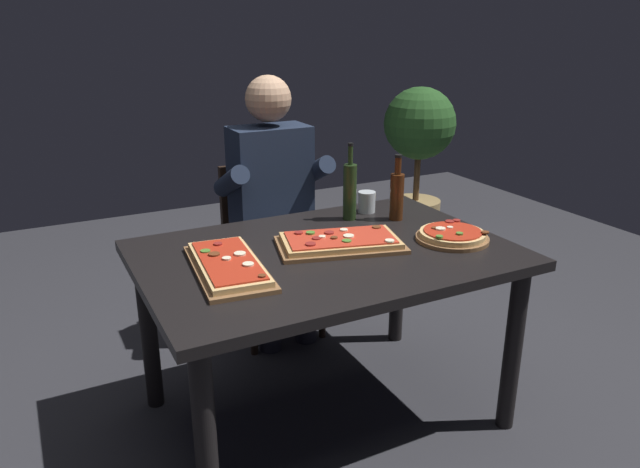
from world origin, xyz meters
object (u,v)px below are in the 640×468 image
object	(u,v)px
pizza_round_far	(452,236)
wine_bottle_dark	(397,194)
tumbler_near_camera	(367,203)
diner_chair	(267,240)
pizza_rectangular_left	(228,265)
potted_plant_corner	(418,148)
dining_table	(326,273)
seated_diner	(274,198)
pizza_rectangular_front	(340,242)
oil_bottle_amber	(350,190)

from	to	relation	value
pizza_round_far	wine_bottle_dark	size ratio (longest dim) A/B	1.00
tumbler_near_camera	diner_chair	xyz separation A→B (m)	(-0.29, 0.51, -0.30)
pizza_rectangular_left	pizza_round_far	bearing A→B (deg)	-7.33
pizza_round_far	pizza_rectangular_left	bearing A→B (deg)	172.67
wine_bottle_dark	potted_plant_corner	size ratio (longest dim) A/B	0.25
dining_table	seated_diner	bearing A→B (deg)	82.25
seated_diner	pizza_round_far	bearing A→B (deg)	-65.28
pizza_round_far	potted_plant_corner	world-z (taller)	potted_plant_corner
pizza_round_far	tumbler_near_camera	bearing A→B (deg)	102.54
pizza_rectangular_front	diner_chair	size ratio (longest dim) A/B	0.61
pizza_rectangular_left	seated_diner	size ratio (longest dim) A/B	0.39
pizza_round_far	diner_chair	size ratio (longest dim) A/B	0.33
pizza_rectangular_front	diner_chair	distance (m)	0.89
tumbler_near_camera	diner_chair	distance (m)	0.66
pizza_rectangular_left	diner_chair	distance (m)	1.04
pizza_rectangular_front	tumbler_near_camera	size ratio (longest dim) A/B	5.63
wine_bottle_dark	diner_chair	distance (m)	0.83
dining_table	oil_bottle_amber	size ratio (longest dim) A/B	4.14
oil_bottle_amber	tumbler_near_camera	xyz separation A→B (m)	(0.12, 0.06, -0.09)
dining_table	potted_plant_corner	world-z (taller)	potted_plant_corner
seated_diner	oil_bottle_amber	bearing A→B (deg)	-68.91
tumbler_near_camera	diner_chair	world-z (taller)	diner_chair
wine_bottle_dark	oil_bottle_amber	distance (m)	0.21
pizza_rectangular_left	wine_bottle_dark	size ratio (longest dim) A/B	1.81
tumbler_near_camera	seated_diner	bearing A→B (deg)	127.07
pizza_round_far	seated_diner	xyz separation A→B (m)	(-0.40, 0.87, -0.02)
oil_bottle_amber	diner_chair	xyz separation A→B (m)	(-0.17, 0.56, -0.38)
dining_table	pizza_rectangular_front	bearing A→B (deg)	5.66
pizza_round_far	wine_bottle_dark	bearing A→B (deg)	98.45
pizza_rectangular_front	tumbler_near_camera	distance (m)	0.47
pizza_rectangular_left	tumbler_near_camera	distance (m)	0.87
dining_table	seated_diner	distance (m)	0.75
diner_chair	potted_plant_corner	distance (m)	1.67
pizza_rectangular_left	seated_diner	distance (m)	0.90
pizza_rectangular_left	seated_diner	bearing A→B (deg)	56.62
potted_plant_corner	pizza_rectangular_front	bearing A→B (deg)	-133.89
pizza_round_far	wine_bottle_dark	xyz separation A→B (m)	(-0.05, 0.33, 0.09)
pizza_round_far	oil_bottle_amber	size ratio (longest dim) A/B	0.86
pizza_round_far	potted_plant_corner	distance (m)	2.03
wine_bottle_dark	tumbler_near_camera	xyz separation A→B (m)	(-0.06, 0.15, -0.07)
wine_bottle_dark	potted_plant_corner	bearing A→B (deg)	50.79
tumbler_near_camera	potted_plant_corner	bearing A→B (deg)	46.07
dining_table	pizza_rectangular_front	world-z (taller)	pizza_rectangular_front
pizza_rectangular_left	oil_bottle_amber	xyz separation A→B (m)	(0.67, 0.31, 0.11)
pizza_rectangular_front	tumbler_near_camera	bearing A→B (deg)	46.23
tumbler_near_camera	wine_bottle_dark	bearing A→B (deg)	-69.16
pizza_rectangular_left	seated_diner	xyz separation A→B (m)	(0.50, 0.75, -0.02)
tumbler_near_camera	seated_diner	size ratio (longest dim) A/B	0.07
pizza_rectangular_front	pizza_round_far	world-z (taller)	same
pizza_rectangular_front	diner_chair	bearing A→B (deg)	87.64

